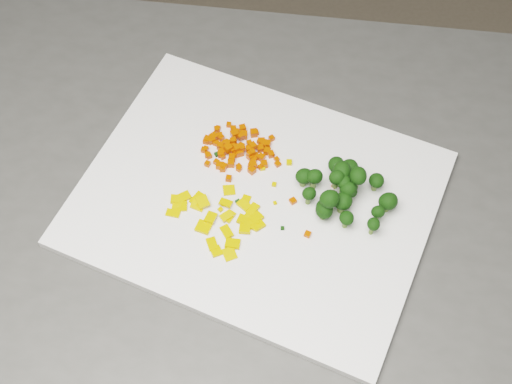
{
  "coord_description": "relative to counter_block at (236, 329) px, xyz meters",
  "views": [
    {
      "loc": [
        0.2,
        -0.17,
        1.74
      ],
      "look_at": [
        0.27,
        0.33,
        0.92
      ],
      "focal_mm": 50.0,
      "sensor_mm": 36.0,
      "label": 1
    }
  ],
  "objects": [
    {
      "name": "broccoli_floret_22",
      "position": [
        0.11,
        -0.01,
        0.48
      ],
      "size": [
        0.03,
        0.03,
        0.03
      ],
      "primitive_type": null,
      "color": "black",
      "rests_on": "broccoli_pile"
    },
    {
      "name": "carrot_cube_70",
      "position": [
        -0.0,
        0.13,
        0.47
      ],
      "size": [
        0.01,
        0.01,
        0.01
      ],
      "primitive_type": "cube",
      "rotation": [
        0.0,
        0.0,
        1.57
      ],
      "color": "#C33102",
      "rests_on": "carrot_pile"
    },
    {
      "name": "carrot_cube_48",
      "position": [
        -0.01,
        0.1,
        0.47
      ],
      "size": [
        0.01,
        0.01,
        0.01
      ],
      "primitive_type": "cube",
      "rotation": [
        0.0,
        0.0,
        1.06
      ],
      "color": "#C33102",
      "rests_on": "carrot_pile"
    },
    {
      "name": "carrot_cube_57",
      "position": [
        0.03,
        0.09,
        0.47
      ],
      "size": [
        0.01,
        0.01,
        0.01
      ],
      "primitive_type": "cube",
      "rotation": [
        0.0,
        0.0,
        2.53
      ],
      "color": "#C33102",
      "rests_on": "carrot_pile"
    },
    {
      "name": "carrot_cube_41",
      "position": [
        0.02,
        0.13,
        0.47
      ],
      "size": [
        0.01,
        0.01,
        0.01
      ],
      "primitive_type": "cube",
      "rotation": [
        0.0,
        0.0,
        1.3
      ],
      "color": "#C33102",
      "rests_on": "carrot_pile"
    },
    {
      "name": "pepper_chunk_12",
      "position": [
        0.02,
        0.0,
        0.46
      ],
      "size": [
        0.02,
        0.02,
        0.0
      ],
      "primitive_type": "cube",
      "rotation": [
        0.03,
        0.03,
        1.11
      ],
      "color": "#D79D0B",
      "rests_on": "pepper_pile"
    },
    {
      "name": "broccoli_floret_5",
      "position": [
        0.17,
        0.02,
        0.48
      ],
      "size": [
        0.03,
        0.03,
        0.03
      ],
      "primitive_type": null,
      "color": "black",
      "rests_on": "broccoli_pile"
    },
    {
      "name": "carrot_cube_24",
      "position": [
        0.02,
        0.08,
        0.47
      ],
      "size": [
        0.01,
        0.01,
        0.01
      ],
      "primitive_type": "cube",
      "rotation": [
        0.0,
        0.0,
        2.0
      ],
      "color": "#C33102",
      "rests_on": "carrot_pile"
    },
    {
      "name": "carrot_cube_75",
      "position": [
        0.05,
        0.05,
        0.47
      ],
      "size": [
        0.01,
        0.01,
        0.01
      ],
      "primitive_type": "cube",
      "rotation": [
        0.0,
        0.0,
        2.12
      ],
      "color": "#C33102",
      "rests_on": "carrot_pile"
    },
    {
      "name": "broccoli_floret_12",
      "position": [
        0.12,
        -0.03,
        0.48
      ],
      "size": [
        0.03,
        0.03,
        0.03
      ],
      "primitive_type": null,
      "color": "black",
      "rests_on": "broccoli_pile"
    },
    {
      "name": "carrot_cube_58",
      "position": [
        0.03,
        0.11,
        0.47
      ],
      "size": [
        0.01,
        0.01,
        0.01
      ],
      "primitive_type": "cube",
      "rotation": [
        0.0,
        0.0,
        2.09
      ],
      "color": "#C33102",
      "rests_on": "carrot_pile"
    },
    {
      "name": "pepper_chunk_8",
      "position": [
        0.02,
        -0.04,
        0.46
      ],
      "size": [
        0.02,
        0.02,
        0.01
      ],
      "primitive_type": "cube",
      "rotation": [
        0.13,
        0.09,
        2.92
      ],
      "color": "#D79D0B",
      "rests_on": "pepper_pile"
    },
    {
      "name": "broccoli_floret_0",
      "position": [
        0.18,
        -0.07,
        0.48
      ],
      "size": [
        0.02,
        0.02,
        0.03
      ],
      "primitive_type": null,
      "color": "black",
      "rests_on": "broccoli_pile"
    },
    {
      "name": "pepper_chunk_23",
      "position": [
        -0.0,
        -0.02,
        0.47
      ],
      "size": [
        0.02,
        0.02,
        0.01
      ],
      "primitive_type": "cube",
      "rotation": [
        0.11,
        -0.1,
        0.47
      ],
      "color": "#D79D0B",
      "rests_on": "pepper_pile"
    },
    {
      "name": "pepper_chunk_21",
      "position": [
        0.02,
        -0.03,
        0.46
      ],
      "size": [
        0.02,
        0.02,
        0.01
      ],
      "primitive_type": "cube",
      "rotation": [
        0.13,
        -0.07,
        2.65
      ],
      "color": "#D79D0B",
      "rests_on": "pepper_pile"
    },
    {
      "name": "pepper_chunk_15",
      "position": [
        0.02,
        -0.0,
        0.46
      ],
      "size": [
        0.02,
        0.02,
        0.01
      ],
      "primitive_type": "cube",
      "rotation": [
        0.04,
        -0.05,
        0.69
      ],
      "color": "#D79D0B",
      "rests_on": "pepper_pile"
    },
    {
      "name": "pepper_chunk_1",
      "position": [
        0.03,
        -0.03,
        0.46
      ],
      "size": [
        0.02,
        0.02,
        0.01
      ],
      "primitive_type": "cube",
      "rotation": [
        -0.13,
        0.1,
        1.55
      ],
      "color": "#D79D0B",
      "rests_on": "pepper_pile"
    },
    {
      "name": "pepper_chunk_5",
      "position": [
        -0.02,
        -0.07,
        0.46
      ],
      "size": [
        0.02,
        0.02,
        0.01
      ],
      "primitive_type": "cube",
      "rotation": [
        0.11,
        0.02,
        1.83
      ],
      "color": "#D79D0B",
      "rests_on": "pepper_pile"
    },
    {
      "name": "broccoli_floret_14",
      "position": [
        0.15,
        -0.0,
        0.49
      ],
      "size": [
        0.03,
        0.03,
        0.03
      ],
      "primitive_type": null,
      "color": "black",
      "rests_on": "broccoli_pile"
    },
    {
      "name": "carrot_cube_55",
      "position": [
        0.06,
        0.06,
        0.47
      ],
      "size": [
        0.01,
        0.01,
        0.01
      ],
      "primitive_type": "cube",
      "rotation": [
        0.0,
        0.0,
        1.64
      ],
      "color": "#C33102",
      "rests_on": "carrot_pile"
    },
    {
      "name": "pepper_chunk_13",
      "position": [
        0.04,
        -0.03,
        0.46
      ],
      "size": [
        0.02,
        0.03,
        0.01
      ],
      "primitive_type": "cube",
      "rotation": [
        0.07,
        0.09,
        2.08
      ],
      "color": "#D79D0B",
      "rests_on": "pepper_pile"
    },
    {
      "name": "stray_bit_1",
      "position": [
        0.03,
        0.1,
        0.46
      ],
      "size": [
        0.01,
        0.01,
        0.0
      ],
      "primitive_type": "cube",
      "rotation": [
        0.0,
        0.0,
        1.11
      ],
      "color": "black",
      "rests_on": "cutting_board"
    },
    {
      "name": "carrot_cube_44",
      "position": [
        0.02,
        0.11,
        0.48
      ],
      "size": [
        0.01,
        0.01,
        0.01
      ],
      "primitive_type": "cube",
      "rotation": [
        0.0,
        0.0,
        1.86
      ],
      "color": "#C33102",
      "rests_on": "carrot_pile"
    },
    {
      "name": "pepper_chunk_22",
      "position": [
        0.04,
        -0.03,
        0.46
      ],
      "size": [
        0.02,
        0.02,
        0.01
      ],
      "primitive_type": "cube",
      "rotation": [
        -0.02,
        0.13,
        2.15
      ],
      "color": "#D79D0B",
      "rests_on": "pepper_pile"
    },
    {
      "name": "broccoli_floret_17",
      "position": [
        0.12,
        0.01,
        0.48
      ],
      "size": [
        0.03,
        0.03,
        0.04
      ],
      "primitive_type": null,
      "color": "black",
      "rests_on": "broccoli_pile"
    },
    {
      "name": "broccoli_floret_2",
      "position": [
        0.12,
        -0.03,
        0.48
      ],
      "size": [
        0.03,
        0.03,
        0.03
      ],
      "primitive_type": null,
      "color": "black",
      "rests_on": "broccoli_pile"
    },
    {
      "name": "carrot_cube_54",
      "position": [
        0.01,
        0.09,
        0.48
      ],
      "size": [
        0.01,
        0.01,
        0.01
      ],
      "primitive_type": "cube",
      "rotation": [
        0.0,
        0.0,
        2.62
      ],
      "color": "#C33102",
      "rests_on": "carrot_pile"
    },
    {
      "name": "stray_bit_6",
      "position": [
        0.08,
        0.07,
        0.46
      ],
      "size": [
        0.01,
        0.01,
        0.0
      ],
      "primitive_type": "cube",
      "rotation": [
        0.0,
        0.0,
        2.04
      ],
      "color": "#C33102",
      "rests_on": "cutting_board"
    },
    {
      "name": "carrot_cube_51",
      "position": [
        0.02,
        0.12,
        0.47
      ],
      "size": [
        0.01,
        0.01,
        0.01
      ],
      "primitive_type": "cube",
      "rotation": [
        0.0,
        0.0,
        1.19
      ],
      "color": "#C33102",
      "rests_on": "carrot_pile"
    },
    {
      "name": "stray_bit_2",
      "position": [
        0.03,
        0.09,
        0.47
      ],
      "size": [
        0.01,
        0.01,
        0.01
      ],
      "primitive_type": "cube",
      "rotation": [
        0.0,
        0.0,
        1.7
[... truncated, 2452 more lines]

